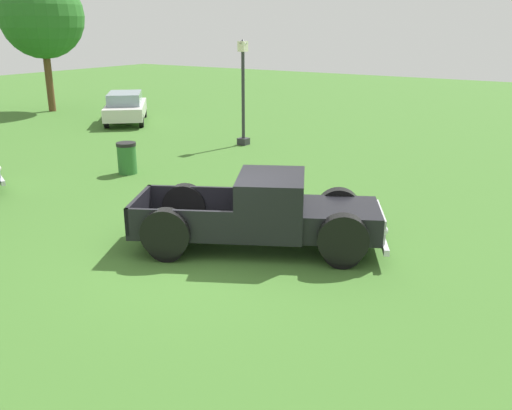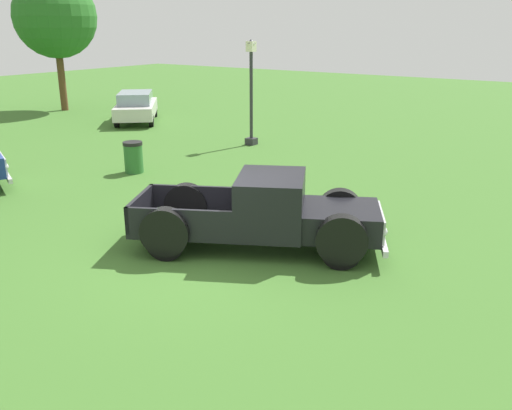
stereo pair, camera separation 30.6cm
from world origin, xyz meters
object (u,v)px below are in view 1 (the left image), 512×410
at_px(trash_can, 127,158).
at_px(oak_tree_east, 42,17).
at_px(pickup_truck_foreground, 274,214).
at_px(lamp_post_far, 243,91).
at_px(sedan_distant_b, 126,107).

relative_size(trash_can, oak_tree_east, 0.14).
xyz_separation_m(pickup_truck_foreground, lamp_post_far, (8.00, 6.14, 1.28)).
bearing_deg(trash_can, pickup_truck_foreground, -111.23).
relative_size(sedan_distant_b, lamp_post_far, 1.11).
distance_m(pickup_truck_foreground, oak_tree_east, 21.88).
bearing_deg(sedan_distant_b, oak_tree_east, 85.79).
height_order(pickup_truck_foreground, lamp_post_far, lamp_post_far).
height_order(pickup_truck_foreground, sedan_distant_b, pickup_truck_foreground).
bearing_deg(oak_tree_east, sedan_distant_b, -94.21).
distance_m(sedan_distant_b, lamp_post_far, 7.50).
bearing_deg(lamp_post_far, oak_tree_east, 83.07).
bearing_deg(pickup_truck_foreground, sedan_distant_b, 55.69).
bearing_deg(pickup_truck_foreground, lamp_post_far, 37.49).
xyz_separation_m(lamp_post_far, trash_can, (-5.39, 0.60, -1.52)).
bearing_deg(lamp_post_far, trash_can, 173.62).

